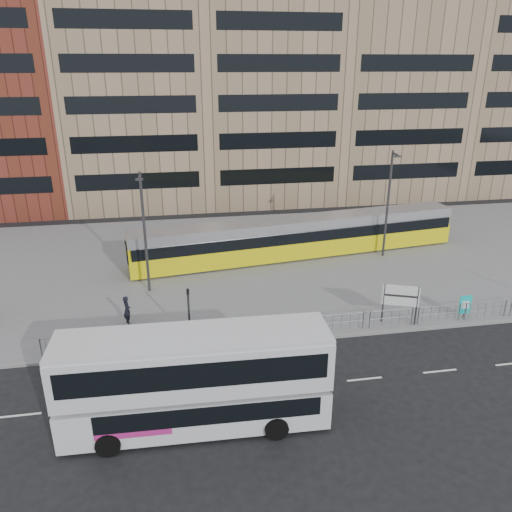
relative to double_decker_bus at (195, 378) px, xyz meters
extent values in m
plane|color=black|center=(6.31, 5.94, -2.39)|extent=(120.00, 120.00, 0.00)
cube|color=slate|center=(6.31, 17.94, -2.32)|extent=(64.00, 24.00, 0.15)
cube|color=gray|center=(6.31, 5.99, -2.32)|extent=(64.00, 0.25, 0.17)
cube|color=#9A7E63|center=(-3.69, 39.94, 8.61)|extent=(14.00, 16.00, 22.00)
cube|color=#9A7E63|center=(10.31, 39.94, 9.61)|extent=(14.00, 16.00, 24.00)
cube|color=#9A7E63|center=(24.31, 39.94, 8.11)|extent=(14.00, 16.00, 21.00)
cube|color=#9A7E63|center=(38.31, 39.94, 9.11)|extent=(14.00, 16.00, 23.00)
cylinder|color=gray|center=(8.31, 6.44, -1.19)|extent=(32.00, 0.05, 0.05)
cylinder|color=gray|center=(8.31, 6.44, -1.69)|extent=(32.00, 0.04, 0.04)
cylinder|color=gray|center=(-7.69, 6.44, -1.69)|extent=(0.07, 0.07, 1.10)
cube|color=white|center=(7.31, 1.94, -2.39)|extent=(62.00, 0.12, 0.01)
cube|color=silver|center=(0.00, 0.00, -1.34)|extent=(11.13, 2.87, 1.71)
cube|color=silver|center=(0.00, 0.00, 0.78)|extent=(11.13, 2.87, 2.11)
cube|color=silver|center=(0.00, 0.00, 1.88)|extent=(11.12, 2.77, 0.30)
cube|color=black|center=(0.50, -0.01, -0.93)|extent=(9.12, 2.86, 0.85)
cube|color=black|center=(0.00, 0.00, 0.98)|extent=(10.53, 2.90, 1.11)
cube|color=#B5247A|center=(-2.51, 0.07, -1.39)|extent=(3.09, 2.68, 0.50)
cylinder|color=black|center=(3.18, -1.37, -1.89)|extent=(1.01, 0.33, 1.01)
cylinder|color=black|center=(3.25, 1.19, -1.89)|extent=(1.01, 0.33, 1.01)
cylinder|color=black|center=(-3.55, -1.18, -1.89)|extent=(1.01, 0.33, 1.01)
cylinder|color=black|center=(-3.48, 1.38, -1.89)|extent=(1.01, 0.33, 1.01)
cube|color=yellow|center=(9.11, 18.37, -1.35)|extent=(26.34, 6.09, 1.50)
cube|color=black|center=(9.11, 18.37, -0.32)|extent=(25.98, 6.08, 0.84)
cube|color=#B4B5BA|center=(9.11, 18.37, 0.48)|extent=(26.32, 5.89, 0.75)
cube|color=yellow|center=(21.56, 20.11, -0.74)|extent=(1.41, 2.25, 2.44)
cube|color=yellow|center=(-3.33, 16.64, -0.74)|extent=(1.41, 2.25, 2.44)
cylinder|color=#2D2D30|center=(9.11, 18.37, -0.65)|extent=(2.52, 2.52, 2.81)
cube|color=#2D2D30|center=(17.47, 19.54, -2.01)|extent=(3.11, 2.73, 0.47)
cube|color=#2D2D30|center=(0.76, 17.21, -2.01)|extent=(3.11, 2.73, 0.47)
cylinder|color=#2D2D30|center=(11.34, 7.08, -1.03)|extent=(0.10, 0.10, 2.41)
cylinder|color=#2D2D30|center=(13.10, 6.40, -1.03)|extent=(0.10, 0.10, 2.41)
cube|color=white|center=(12.22, 6.74, -0.46)|extent=(1.99, 0.83, 1.26)
cylinder|color=#2D2D30|center=(16.39, 6.69, -1.85)|extent=(0.06, 0.06, 0.78)
cube|color=#0ECBC9|center=(16.39, 6.69, -1.37)|extent=(0.78, 0.08, 1.16)
cube|color=white|center=(16.39, 6.66, -1.37)|extent=(0.48, 0.03, 0.48)
imported|color=black|center=(-3.48, 9.31, -1.35)|extent=(0.64, 0.77, 1.79)
cylinder|color=#2D2D30|center=(0.03, 6.91, -0.74)|extent=(0.12, 0.12, 3.00)
imported|color=#2D2D30|center=(0.03, 6.91, 0.36)|extent=(0.18, 0.21, 1.00)
cylinder|color=#2D2D30|center=(-2.38, 13.75, 1.81)|extent=(0.18, 0.18, 8.09)
cylinder|color=#2D2D30|center=(-2.38, 13.35, 5.65)|extent=(0.14, 0.90, 0.14)
cube|color=#2D2D30|center=(-2.38, 12.90, 5.55)|extent=(0.45, 0.20, 0.12)
cylinder|color=#2D2D30|center=(15.75, 17.27, 1.91)|extent=(0.18, 0.18, 8.31)
cylinder|color=#2D2D30|center=(15.75, 16.87, 5.87)|extent=(0.14, 0.90, 0.14)
cube|color=#2D2D30|center=(15.75, 16.42, 5.77)|extent=(0.45, 0.20, 0.12)
camera|label=1|loc=(-0.43, -17.48, 12.20)|focal=35.00mm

